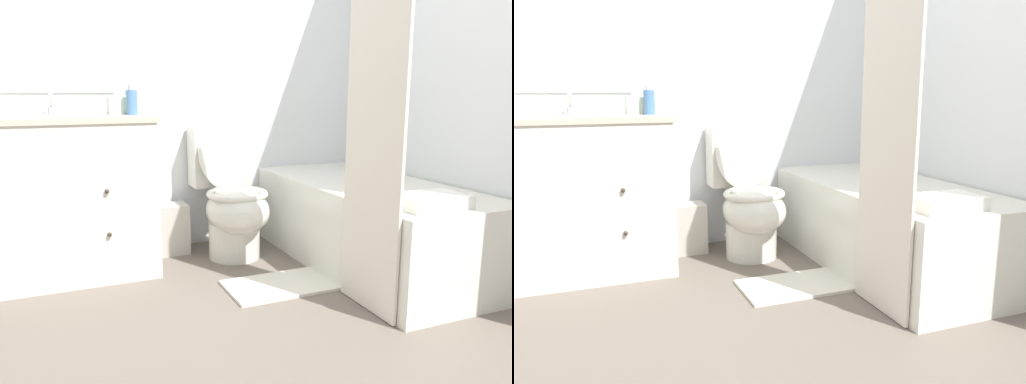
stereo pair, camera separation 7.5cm
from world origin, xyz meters
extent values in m
plane|color=#6B6056|center=(0.00, 0.00, 0.00)|extent=(14.00, 14.00, 0.00)
cube|color=silver|center=(0.00, 1.76, 1.25)|extent=(8.00, 0.05, 2.50)
cube|color=#B2BCC6|center=(-0.77, 1.73, 1.46)|extent=(0.93, 0.01, 0.93)
cube|color=silver|center=(1.30, 0.87, 1.25)|extent=(0.05, 2.74, 2.50)
cube|color=silver|center=(-0.77, 1.46, 0.42)|extent=(0.98, 0.55, 0.85)
cube|color=beige|center=(-0.77, 1.46, 0.86)|extent=(1.00, 0.57, 0.03)
cylinder|color=silver|center=(-0.77, 1.46, 0.82)|extent=(0.34, 0.34, 0.10)
sphere|color=#382D23|center=(-0.55, 1.17, 0.51)|extent=(0.02, 0.02, 0.02)
sphere|color=#382D23|center=(-0.55, 1.17, 0.28)|extent=(0.02, 0.02, 0.02)
cylinder|color=silver|center=(-0.77, 1.67, 0.90)|extent=(0.04, 0.04, 0.04)
cylinder|color=silver|center=(-0.77, 1.63, 0.96)|extent=(0.02, 0.11, 0.09)
cylinder|color=silver|center=(-0.83, 1.67, 0.90)|extent=(0.03, 0.03, 0.04)
cylinder|color=silver|center=(-0.72, 1.67, 0.90)|extent=(0.03, 0.03, 0.04)
cylinder|color=silver|center=(0.21, 1.37, 0.11)|extent=(0.31, 0.31, 0.23)
ellipsoid|color=silver|center=(0.21, 1.31, 0.31)|extent=(0.37, 0.46, 0.28)
torus|color=silver|center=(0.21, 1.31, 0.41)|extent=(0.37, 0.37, 0.04)
cube|color=silver|center=(0.21, 1.63, 0.60)|extent=(0.37, 0.18, 0.38)
ellipsoid|color=silver|center=(0.21, 1.52, 0.62)|extent=(0.35, 0.14, 0.43)
cube|color=silver|center=(0.90, 0.95, 0.24)|extent=(0.73, 1.59, 0.49)
cube|color=#A5A7A2|center=(0.90, 0.95, 0.48)|extent=(0.61, 1.47, 0.01)
cube|color=silver|center=(0.52, 0.42, 0.97)|extent=(0.01, 0.42, 1.93)
cube|color=#B7B2A8|center=(-0.13, 1.60, 0.16)|extent=(0.20, 0.17, 0.31)
cube|color=silver|center=(-0.42, 1.54, 0.93)|extent=(0.13, 0.12, 0.10)
ellipsoid|color=white|center=(-0.42, 1.54, 0.99)|extent=(0.06, 0.04, 0.03)
cylinder|color=#4C7AB2|center=(-0.36, 1.44, 0.95)|extent=(0.06, 0.06, 0.13)
cylinder|color=silver|center=(-0.36, 1.44, 1.03)|extent=(0.03, 0.03, 0.03)
cube|color=white|center=(0.78, 0.33, 0.52)|extent=(0.33, 0.22, 0.06)
cube|color=silver|center=(0.27, 0.82, 0.01)|extent=(0.59, 0.34, 0.02)
camera|label=1|loc=(-0.82, -1.40, 1.01)|focal=35.00mm
camera|label=2|loc=(-0.75, -1.43, 1.01)|focal=35.00mm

